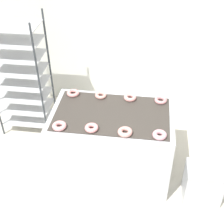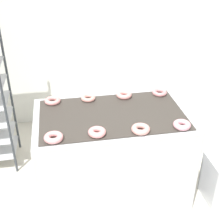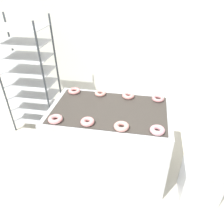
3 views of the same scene
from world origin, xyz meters
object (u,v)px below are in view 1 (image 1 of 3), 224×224
Objects in this scene: donut_far_midright at (130,97)px; donut_near_right at (160,135)px; donut_near_left at (59,126)px; baking_rack_cart at (21,76)px; donut_far_midleft at (101,95)px; donut_far_right at (161,100)px; donut_near_midleft at (92,128)px; fryer_machine at (112,143)px; glaze_bin at (203,183)px; donut_near_midright at (125,132)px; donut_far_left at (73,93)px.

donut_near_right is at bearing -60.60° from donut_far_midright.
donut_near_left is 1.03× the size of donut_near_right.
baking_rack_cart is at bearing 151.35° from donut_near_right.
donut_far_midleft is 0.68m from donut_far_right.
donut_far_midleft and donut_far_right have the same top height.
donut_far_right is (0.68, 0.58, -0.00)m from donut_near_midleft.
donut_near_right is (0.51, -0.31, 0.45)m from fryer_machine.
baking_rack_cart is at bearing 139.04° from donut_near_midleft.
baking_rack_cart is (-1.26, 0.66, 0.41)m from fryer_machine.
donut_far_midleft is (-1.21, 0.58, 0.66)m from glaze_bin.
donut_near_left is at bearing -138.26° from donut_far_midright.
glaze_bin is 3.00× the size of donut_near_midright.
donut_far_midright reaches higher than donut_far_midleft.
donut_far_right is at bearing 40.15° from donut_near_midleft.
donut_far_midleft is at bearing 154.46° from glaze_bin.
donut_near_midleft and donut_near_midright have the same top height.
donut_far_right is (0.01, 0.59, -0.00)m from donut_near_right.
donut_far_midright is (0.17, 0.29, 0.45)m from fryer_machine.
fryer_machine is 0.57m from donut_far_midright.
donut_near_right is at bearing -0.06° from donut_near_midright.
donut_near_midright is at bearing -60.94° from fryer_machine.
glaze_bin is at bearing 1.70° from donut_near_midright.
donut_far_right is at bearing 30.20° from donut_near_left.
donut_near_midright is 1.05× the size of donut_far_right.
donut_far_left is at bearing 179.86° from donut_far_midleft.
baking_rack_cart is at bearing 168.15° from donut_far_right.
glaze_bin is at bearing 0.76° from donut_near_left.
baking_rack_cart reaches higher than donut_near_midleft.
donut_far_midleft is at bearing 89.96° from donut_near_midleft.
donut_far_midright is (1.43, -0.37, 0.04)m from baking_rack_cart.
donut_far_left reaches higher than fryer_machine.
donut_near_right is (0.34, -0.00, 0.00)m from donut_near_midright.
donut_far_left is (-0.32, 0.59, -0.00)m from donut_near_midleft.
fryer_machine is 9.67× the size of donut_near_midleft.
donut_far_right is at bearing -0.91° from donut_far_midright.
donut_near_left is (0.77, -0.96, 0.05)m from baking_rack_cart.
baking_rack_cart is 3.75× the size of glaze_bin.
donut_far_left is (-1.00, 0.60, -0.00)m from donut_near_right.
donut_far_midleft is (1.09, -0.36, 0.04)m from baking_rack_cart.
baking_rack_cart is 2.56m from glaze_bin.
donut_far_left is 1.01× the size of donut_far_midright.
donut_near_midright is (0.34, -0.02, -0.00)m from donut_near_midleft.
baking_rack_cart is at bearing 157.76° from glaze_bin.
donut_far_left reaches higher than donut_far_right.
donut_near_left is (-0.50, -0.30, 0.45)m from fryer_machine.
glaze_bin is at bearing 2.81° from donut_near_right.
donut_near_midright is (0.17, -0.31, 0.45)m from fryer_machine.
baking_rack_cart is 1.73m from donut_near_midright.
donut_near_left reaches higher than donut_far_right.
donut_near_right is (1.77, -0.97, 0.05)m from baking_rack_cart.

